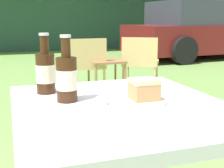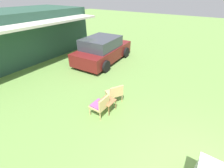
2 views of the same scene
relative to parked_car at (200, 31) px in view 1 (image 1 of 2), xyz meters
name	(u,v)px [view 1 (image 1 of 2)]	position (x,y,z in m)	size (l,w,h in m)	color
cabin_building	(29,8)	(-4.07, 5.09, 0.70)	(11.79, 5.57, 2.77)	#284C3D
parked_car	(200,31)	(0.00, 0.00, 0.00)	(4.13, 2.35, 1.47)	maroon
wicker_chair_cushioned	(85,62)	(-3.85, -2.84, -0.28)	(0.54, 0.51, 0.77)	tan
wicker_chair_plain	(140,59)	(-2.98, -2.86, -0.28)	(0.72, 0.71, 0.77)	tan
garden_side_table	(106,64)	(-3.55, -2.92, -0.31)	(0.48, 0.48, 0.44)	#996B42
patio_table	(121,125)	(-4.54, -6.27, -0.03)	(0.74, 0.82, 0.76)	silver
cake_on_plate	(141,94)	(-4.47, -6.28, 0.08)	(0.21, 0.21, 0.08)	silver
cola_bottle_near	(67,77)	(-4.72, -6.18, 0.14)	(0.08, 0.08, 0.24)	#381E0F
cola_bottle_far	(45,71)	(-4.77, -6.03, 0.14)	(0.08, 0.08, 0.24)	#381E0F
fork	(128,103)	(-4.52, -6.28, 0.06)	(0.17, 0.07, 0.01)	silver
loose_bottle_cap	(104,103)	(-4.61, -6.27, 0.06)	(0.03, 0.03, 0.01)	silver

